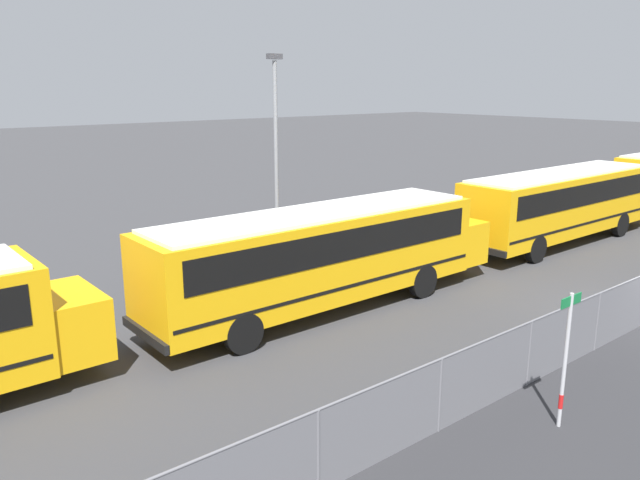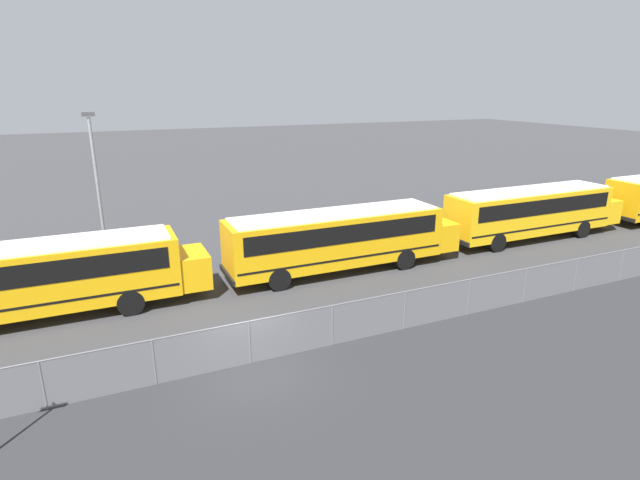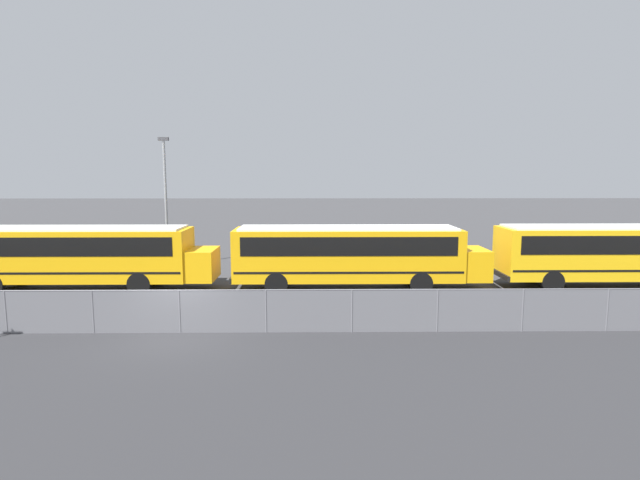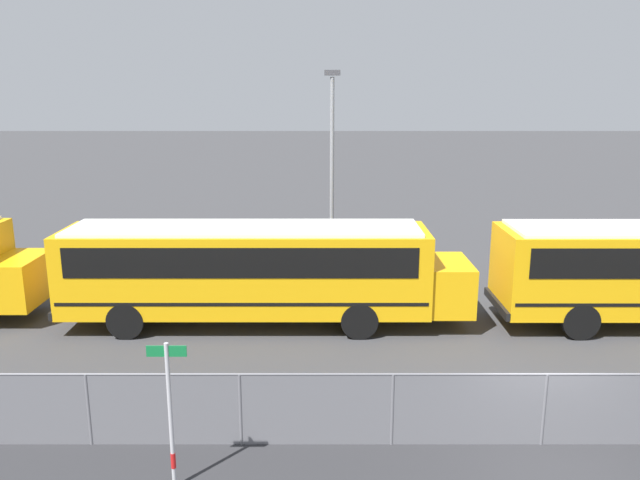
% 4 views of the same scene
% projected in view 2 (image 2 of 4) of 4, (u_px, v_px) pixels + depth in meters
% --- Properties ---
extents(ground_plane, '(200.00, 200.00, 0.00)m').
position_uv_depth(ground_plane, '(251.00, 363.00, 16.95)').
color(ground_plane, '#38383A').
extents(fence, '(116.80, 0.07, 1.58)m').
position_uv_depth(fence, '(250.00, 342.00, 16.70)').
color(fence, '#9EA0A5').
rests_on(fence, ground_plane).
extents(school_bus_3, '(12.40, 2.55, 3.11)m').
position_uv_depth(school_bus_3, '(41.00, 274.00, 19.73)').
color(school_bus_3, '#EDA80F').
rests_on(school_bus_3, ground_plane).
extents(school_bus_4, '(12.40, 2.55, 3.11)m').
position_uv_depth(school_bus_4, '(340.00, 236.00, 24.84)').
color(school_bus_4, '#EDA80F').
rests_on(school_bus_4, ground_plane).
extents(school_bus_5, '(12.40, 2.55, 3.11)m').
position_uv_depth(school_bus_5, '(533.00, 209.00, 30.21)').
color(school_bus_5, yellow).
rests_on(school_bus_5, ground_plane).
extents(light_pole, '(0.60, 0.24, 7.80)m').
position_uv_depth(light_pole, '(97.00, 184.00, 25.16)').
color(light_pole, gray).
rests_on(light_pole, ground_plane).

